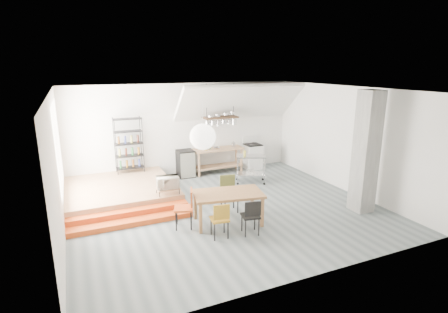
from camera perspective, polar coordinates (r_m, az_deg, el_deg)
name	(u,v)px	position (r m, az deg, el deg)	size (l,w,h in m)	color
floor	(226,209)	(9.59, 0.35, -8.56)	(8.00, 8.00, 0.00)	#576265
wall_back	(185,130)	(12.29, -6.34, 4.34)	(8.00, 0.04, 3.20)	silver
wall_left	(57,170)	(8.34, -25.59, -1.98)	(0.04, 7.00, 3.20)	silver
wall_right	(346,139)	(11.29, 19.26, 2.68)	(0.04, 7.00, 3.20)	silver
ceiling	(226,90)	(8.83, 0.39, 10.88)	(8.00, 7.00, 0.02)	white
slope_ceiling	(239,102)	(12.27, 2.53, 8.88)	(4.40, 1.80, 0.15)	white
window_pane	(58,146)	(9.75, -25.44, 1.49)	(0.02, 2.50, 2.20)	white
platform	(121,191)	(10.72, -16.53, -5.50)	(3.00, 3.00, 0.40)	#A77653
step_lower	(132,222)	(8.97, -14.76, -10.32)	(3.00, 0.35, 0.13)	#C94917
step_upper	(130,214)	(9.26, -15.15, -9.08)	(3.00, 0.35, 0.27)	#C94917
concrete_column	(366,152)	(9.76, 22.17, 0.64)	(0.50, 0.50, 3.20)	slate
kitchen_counter	(218,156)	(12.55, -0.94, 0.08)	(1.80, 0.60, 0.91)	#A77653
stove	(252,156)	(13.18, 4.67, 0.10)	(0.60, 0.60, 1.18)	white
pot_rack	(221,120)	(12.08, -0.43, 6.06)	(1.20, 0.50, 1.43)	#43281A
wire_shelving	(129,144)	(11.62, -15.29, 1.93)	(0.88, 0.38, 1.80)	black
microwave_shelf	(168,188)	(9.62, -9.15, -5.18)	(0.60, 0.40, 0.16)	#A77653
paper_lantern	(203,137)	(8.00, -3.49, 3.23)	(0.60, 0.60, 0.60)	white
dining_table	(228,196)	(8.54, 0.66, -6.46)	(1.81, 1.23, 0.79)	brown
chair_mustard	(220,217)	(7.87, -0.61, -9.93)	(0.43, 0.43, 0.85)	#9E711B
chair_black	(251,214)	(8.04, 4.49, -9.38)	(0.46, 0.46, 0.86)	black
chair_olive	(229,190)	(9.32, 0.77, -5.49)	(0.49, 0.49, 0.96)	brown
chair_red	(187,205)	(8.41, -6.11, -7.88)	(0.55, 0.55, 0.95)	#C34C1B
rolling_cart	(251,165)	(11.51, 4.40, -1.42)	(1.06, 0.86, 0.93)	silver
mini_fridge	(186,164)	(12.23, -6.30, -1.15)	(0.55, 0.55, 0.94)	black
microwave	(168,182)	(9.57, -9.20, -4.17)	(0.58, 0.39, 0.32)	beige
bowl	(216,148)	(12.39, -1.27, 1.39)	(0.24, 0.24, 0.06)	silver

